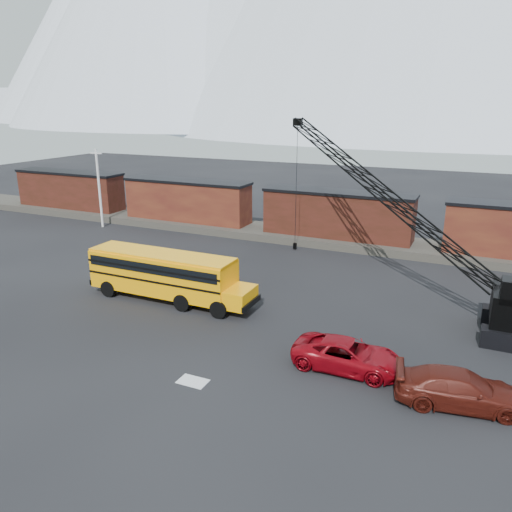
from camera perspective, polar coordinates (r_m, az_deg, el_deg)
The scene contains 11 objects.
ground at distance 27.51m, azimuth -3.71°, elevation -9.95°, with size 160.00×160.00×0.00m, color black.
gravel_berm at distance 46.65m, azimuth 9.16°, elevation 1.85°, with size 120.00×5.00×0.70m, color #49453C.
boxcar_west_far at distance 62.46m, azimuth -20.46°, elevation 7.15°, with size 13.70×3.10×4.17m.
boxcar_west_near at distance 52.50m, azimuth -7.84°, elevation 6.33°, with size 13.70×3.10×4.17m.
boxcar_mid at distance 46.08m, azimuth 9.30°, elevation 4.75°, with size 13.70×3.10×4.17m.
utility_pole at distance 53.92m, azimuth -17.48°, elevation 7.49°, with size 1.40×0.24×8.00m.
snow_patch at distance 24.28m, azimuth -7.23°, elevation -14.03°, with size 1.40×0.90×0.02m, color silver.
school_bus at distance 33.02m, azimuth -10.17°, elevation -2.06°, with size 11.65×2.65×3.19m.
red_pickup at distance 25.16m, azimuth 10.43°, elevation -11.07°, with size 2.47×5.37×1.49m, color maroon.
maroon_suv at distance 23.74m, azimuth 22.30°, elevation -13.90°, with size 2.21×5.43×1.58m, color #4C150D.
crawler_crane at distance 35.44m, azimuth 14.15°, elevation 7.12°, with size 21.36×13.68×11.45m.
Camera 1 is at (11.77, -21.46, 12.56)m, focal length 35.00 mm.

